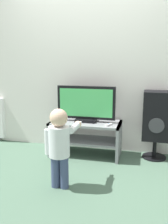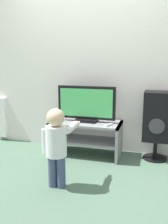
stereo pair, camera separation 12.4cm
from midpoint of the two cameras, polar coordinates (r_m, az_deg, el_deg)
The scene contains 8 objects.
ground_plane at distance 3.37m, azimuth -1.68°, elevation -11.09°, with size 16.00×16.00×0.00m, color #4C6B56.
wall_back at distance 3.64m, azimuth 0.61°, elevation 11.65°, with size 10.00×0.06×2.60m.
tv_stand at distance 3.48m, azimuth -0.65°, elevation -4.89°, with size 0.96×0.47×0.48m.
television at distance 3.40m, azimuth -0.57°, elevation 1.75°, with size 0.80×0.20×0.49m.
game_console at distance 3.48m, azimuth -6.85°, elevation -1.81°, with size 0.06×0.17×0.04m.
remote_primary at distance 3.25m, azimuth 4.60°, elevation -2.91°, with size 0.09×0.13×0.03m.
child at distance 2.57m, azimuth -6.95°, elevation -6.80°, with size 0.32×0.48×0.84m.
speaker_tower at distance 3.42m, azimuth 15.23°, elevation -1.15°, with size 0.36×0.32×0.91m.
Camera 1 is at (0.79, -3.00, 1.32)m, focal length 40.00 mm.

